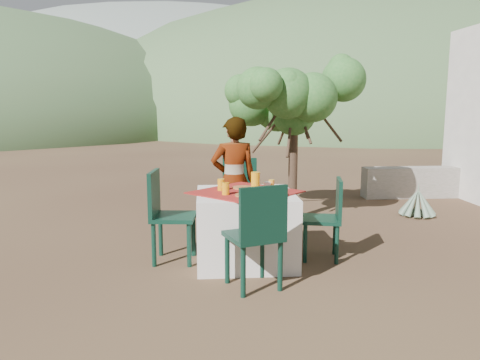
# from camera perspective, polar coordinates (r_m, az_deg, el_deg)

# --- Properties ---
(ground) EXTENTS (160.00, 160.00, 0.00)m
(ground) POSITION_cam_1_polar(r_m,az_deg,el_deg) (5.05, 2.37, -10.14)
(ground) COLOR #352018
(ground) RESTS_ON ground
(table) EXTENTS (1.30, 1.30, 0.76)m
(table) POSITION_cam_1_polar(r_m,az_deg,el_deg) (5.02, 0.66, -5.71)
(table) COLOR silver
(table) RESTS_ON ground
(chair_far) EXTENTS (0.51, 0.51, 0.98)m
(chair_far) POSITION_cam_1_polar(r_m,az_deg,el_deg) (6.11, -0.10, -1.46)
(chair_far) COLOR black
(chair_far) RESTS_ON ground
(chair_near) EXTENTS (0.58, 0.58, 0.98)m
(chair_near) POSITION_cam_1_polar(r_m,az_deg,el_deg) (4.20, 2.13, -6.36)
(chair_near) COLOR black
(chair_near) RESTS_ON ground
(chair_left) EXTENTS (0.50, 0.50, 0.98)m
(chair_left) POSITION_cam_1_polar(r_m,az_deg,el_deg) (5.05, -9.04, -3.82)
(chair_left) COLOR black
(chair_left) RESTS_ON ground
(chair_right) EXTENTS (0.49, 0.49, 0.89)m
(chair_right) POSITION_cam_1_polar(r_m,az_deg,el_deg) (5.16, 10.71, -4.19)
(chair_right) COLOR black
(chair_right) RESTS_ON ground
(person) EXTENTS (0.61, 0.44, 1.53)m
(person) POSITION_cam_1_polar(r_m,az_deg,el_deg) (5.65, -0.76, -0.04)
(person) COLOR #8C6651
(person) RESTS_ON ground
(shrub_tree) EXTENTS (1.75, 1.72, 2.06)m
(shrub_tree) POSITION_cam_1_polar(r_m,az_deg,el_deg) (6.85, 7.04, 8.76)
(shrub_tree) COLOR #473023
(shrub_tree) RESTS_ON ground
(agave) EXTENTS (0.56, 0.55, 0.59)m
(agave) POSITION_cam_1_polar(r_m,az_deg,el_deg) (7.58, 20.84, -2.65)
(agave) COLOR slate
(agave) RESTS_ON ground
(stone_wall) EXTENTS (2.60, 0.35, 0.55)m
(stone_wall) POSITION_cam_1_polar(r_m,az_deg,el_deg) (9.24, 22.51, -0.22)
(stone_wall) COLOR gray
(stone_wall) RESTS_ON ground
(hill_near_right) EXTENTS (48.00, 48.00, 20.00)m
(hill_near_right) POSITION_cam_1_polar(r_m,az_deg,el_deg) (42.66, 12.90, 6.67)
(hill_near_right) COLOR #36512E
(hill_near_right) RESTS_ON ground
(hill_far_center) EXTENTS (60.00, 60.00, 24.00)m
(hill_far_center) POSITION_cam_1_polar(r_m,az_deg,el_deg) (56.86, -7.84, 7.38)
(hill_far_center) COLOR slate
(hill_far_center) RESTS_ON ground
(hill_far_right) EXTENTS (36.00, 36.00, 14.00)m
(hill_far_right) POSITION_cam_1_polar(r_m,az_deg,el_deg) (58.25, 25.23, 6.64)
(hill_far_right) COLOR slate
(hill_far_right) RESTS_ON ground
(plate_far) EXTENTS (0.23, 0.23, 0.01)m
(plate_far) POSITION_cam_1_polar(r_m,az_deg,el_deg) (5.14, 0.34, -0.93)
(plate_far) COLOR brown
(plate_far) RESTS_ON table
(plate_near) EXTENTS (0.23, 0.23, 0.01)m
(plate_near) POSITION_cam_1_polar(r_m,az_deg,el_deg) (4.71, 0.78, -1.85)
(plate_near) COLOR brown
(plate_near) RESTS_ON table
(glass_far) EXTENTS (0.08, 0.08, 0.12)m
(glass_far) POSITION_cam_1_polar(r_m,az_deg,el_deg) (5.01, -2.32, -0.57)
(glass_far) COLOR orange
(glass_far) RESTS_ON table
(glass_near) EXTENTS (0.08, 0.08, 0.12)m
(glass_near) POSITION_cam_1_polar(r_m,az_deg,el_deg) (4.77, -1.76, -1.06)
(glass_near) COLOR orange
(glass_near) RESTS_ON table
(juice_pitcher) EXTENTS (0.10, 0.10, 0.21)m
(juice_pitcher) POSITION_cam_1_polar(r_m,az_deg,el_deg) (4.89, 1.90, -0.26)
(juice_pitcher) COLOR orange
(juice_pitcher) RESTS_ON table
(bowl_plate) EXTENTS (0.20, 0.20, 0.01)m
(bowl_plate) POSITION_cam_1_polar(r_m,az_deg,el_deg) (4.68, 1.67, -1.94)
(bowl_plate) COLOR brown
(bowl_plate) RESTS_ON table
(white_bowl) EXTENTS (0.15, 0.15, 0.06)m
(white_bowl) POSITION_cam_1_polar(r_m,az_deg,el_deg) (4.67, 1.67, -1.54)
(white_bowl) COLOR white
(white_bowl) RESTS_ON bowl_plate
(jar_left) EXTENTS (0.06, 0.06, 0.10)m
(jar_left) POSITION_cam_1_polar(r_m,az_deg,el_deg) (5.12, 3.84, -0.52)
(jar_left) COLOR gold
(jar_left) RESTS_ON table
(jar_right) EXTENTS (0.06, 0.06, 0.09)m
(jar_right) POSITION_cam_1_polar(r_m,az_deg,el_deg) (5.16, 3.89, -0.46)
(jar_right) COLOR gold
(jar_right) RESTS_ON table
(napkin_holder) EXTENTS (0.07, 0.06, 0.08)m
(napkin_holder) POSITION_cam_1_polar(r_m,az_deg,el_deg) (5.06, 3.32, -0.70)
(napkin_holder) COLOR white
(napkin_holder) RESTS_ON table
(fruit_cluster) EXTENTS (0.14, 0.13, 0.07)m
(fruit_cluster) POSITION_cam_1_polar(r_m,az_deg,el_deg) (4.72, 4.79, -1.50)
(fruit_cluster) COLOR #5E9E39
(fruit_cluster) RESTS_ON table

